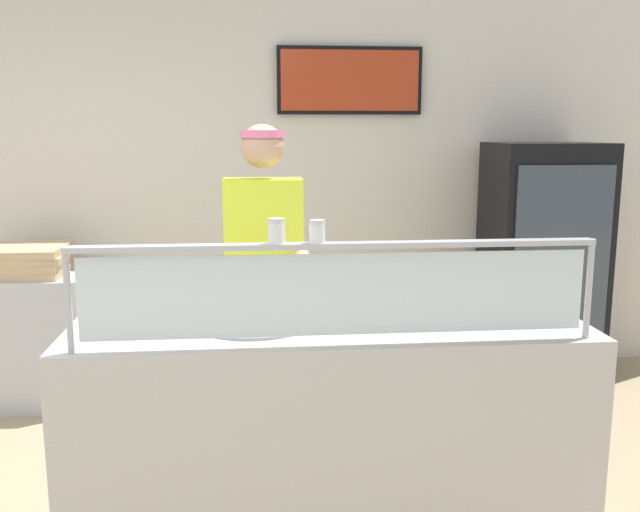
{
  "coord_description": "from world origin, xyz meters",
  "views": [
    {
      "loc": [
        0.76,
        -2.35,
        1.73
      ],
      "look_at": [
        1.02,
        0.39,
        1.23
      ],
      "focal_mm": 38.55,
      "sensor_mm": 36.0,
      "label": 1
    }
  ],
  "objects_px": {
    "pepper_flake_shaker": "(317,233)",
    "drink_fridge": "(541,265)",
    "pizza_box_stack": "(27,260)",
    "pizza_server": "(264,315)",
    "parmesan_shaker": "(277,233)",
    "pizza_tray": "(255,319)",
    "worker_figure": "(265,279)"
  },
  "relations": [
    {
      "from": "pizza_server",
      "to": "pizza_box_stack",
      "type": "height_order",
      "value": "pizza_box_stack"
    },
    {
      "from": "pizza_tray",
      "to": "parmesan_shaker",
      "type": "bearing_deg",
      "value": -75.62
    },
    {
      "from": "pizza_tray",
      "to": "pizza_box_stack",
      "type": "xyz_separation_m",
      "value": [
        -1.42,
        1.64,
        -0.04
      ]
    },
    {
      "from": "pizza_server",
      "to": "drink_fridge",
      "type": "relative_size",
      "value": 0.17
    },
    {
      "from": "pepper_flake_shaker",
      "to": "pizza_box_stack",
      "type": "height_order",
      "value": "pepper_flake_shaker"
    },
    {
      "from": "pizza_server",
      "to": "parmesan_shaker",
      "type": "distance_m",
      "value": 0.49
    },
    {
      "from": "pizza_server",
      "to": "pizza_box_stack",
      "type": "bearing_deg",
      "value": 127.16
    },
    {
      "from": "pizza_box_stack",
      "to": "pizza_server",
      "type": "bearing_deg",
      "value": -48.7
    },
    {
      "from": "drink_fridge",
      "to": "pizza_box_stack",
      "type": "bearing_deg",
      "value": -179.26
    },
    {
      "from": "parmesan_shaker",
      "to": "pizza_box_stack",
      "type": "relative_size",
      "value": 0.18
    },
    {
      "from": "worker_figure",
      "to": "drink_fridge",
      "type": "distance_m",
      "value": 2.2
    },
    {
      "from": "pizza_server",
      "to": "pizza_box_stack",
      "type": "distance_m",
      "value": 2.21
    },
    {
      "from": "parmesan_shaker",
      "to": "pepper_flake_shaker",
      "type": "distance_m",
      "value": 0.15
    },
    {
      "from": "pizza_tray",
      "to": "worker_figure",
      "type": "distance_m",
      "value": 0.58
    },
    {
      "from": "pepper_flake_shaker",
      "to": "drink_fridge",
      "type": "bearing_deg",
      "value": 49.47
    },
    {
      "from": "parmesan_shaker",
      "to": "pepper_flake_shaker",
      "type": "relative_size",
      "value": 1.08
    },
    {
      "from": "parmesan_shaker",
      "to": "worker_figure",
      "type": "relative_size",
      "value": 0.05
    },
    {
      "from": "pizza_box_stack",
      "to": "parmesan_shaker",
      "type": "bearing_deg",
      "value": -52.63
    },
    {
      "from": "pepper_flake_shaker",
      "to": "worker_figure",
      "type": "height_order",
      "value": "worker_figure"
    },
    {
      "from": "drink_fridge",
      "to": "pizza_server",
      "type": "bearing_deg",
      "value": -138.25
    },
    {
      "from": "pizza_server",
      "to": "parmesan_shaker",
      "type": "height_order",
      "value": "parmesan_shaker"
    },
    {
      "from": "parmesan_shaker",
      "to": "drink_fridge",
      "type": "height_order",
      "value": "drink_fridge"
    },
    {
      "from": "parmesan_shaker",
      "to": "worker_figure",
      "type": "distance_m",
      "value": 0.98
    },
    {
      "from": "parmesan_shaker",
      "to": "pizza_box_stack",
      "type": "xyz_separation_m",
      "value": [
        -1.5,
        1.97,
        -0.45
      ]
    },
    {
      "from": "pizza_server",
      "to": "worker_figure",
      "type": "xyz_separation_m",
      "value": [
        0.01,
        0.6,
        0.02
      ]
    },
    {
      "from": "parmesan_shaker",
      "to": "drink_fridge",
      "type": "bearing_deg",
      "value": 47.16
    },
    {
      "from": "parmesan_shaker",
      "to": "pizza_box_stack",
      "type": "height_order",
      "value": "parmesan_shaker"
    },
    {
      "from": "parmesan_shaker",
      "to": "pepper_flake_shaker",
      "type": "bearing_deg",
      "value": 0.0
    },
    {
      "from": "pizza_server",
      "to": "worker_figure",
      "type": "height_order",
      "value": "worker_figure"
    },
    {
      "from": "pepper_flake_shaker",
      "to": "pizza_box_stack",
      "type": "bearing_deg",
      "value": 129.95
    },
    {
      "from": "pizza_server",
      "to": "pizza_tray",
      "type": "bearing_deg",
      "value": 149.12
    },
    {
      "from": "pizza_tray",
      "to": "pepper_flake_shaker",
      "type": "distance_m",
      "value": 0.57
    }
  ]
}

